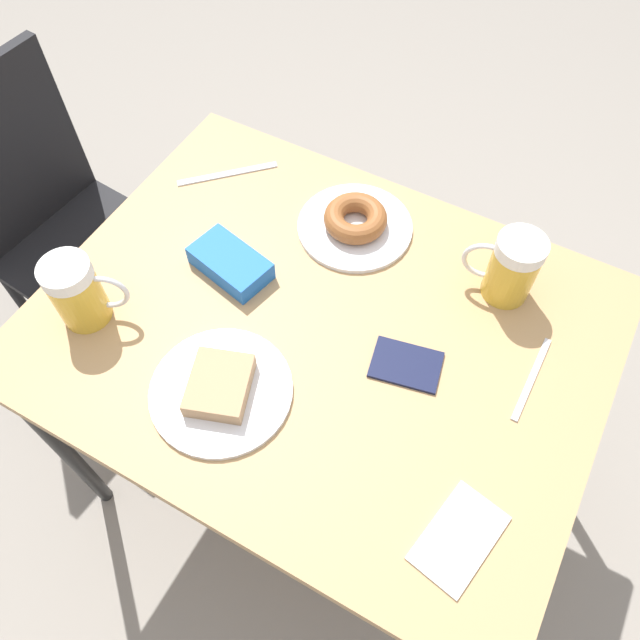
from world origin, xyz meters
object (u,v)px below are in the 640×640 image
object	(u,v)px
chair	(50,210)
knife	(228,174)
plate_with_donut	(355,222)
fork	(532,378)
beer_mug_left	(511,267)
plate_with_cake	(221,388)
blue_pouch	(230,263)
passport_near_edge	(406,364)
beer_mug_center	(78,292)
napkin_folded	(459,538)

from	to	relation	value
chair	knife	xyz separation A→B (m)	(0.16, -0.49, 0.22)
plate_with_donut	fork	distance (m)	0.47
beer_mug_left	fork	bearing A→B (deg)	-144.69
plate_with_cake	knife	size ratio (longest dim) A/B	1.47
fork	plate_with_cake	bearing A→B (deg)	121.48
plate_with_donut	blue_pouch	xyz separation A→B (m)	(-0.22, 0.17, 0.00)
passport_near_edge	chair	bearing A→B (deg)	84.98
beer_mug_center	knife	xyz separation A→B (m)	(0.45, -0.02, -0.07)
fork	passport_near_edge	bearing A→B (deg)	111.63
plate_with_cake	blue_pouch	distance (m)	0.27
plate_with_donut	beer_mug_center	bearing A→B (deg)	141.74
chair	beer_mug_left	bearing A→B (deg)	-77.29
beer_mug_left	knife	world-z (taller)	beer_mug_left
beer_mug_center	blue_pouch	size ratio (longest dim) A/B	0.84
plate_with_cake	napkin_folded	bearing A→B (deg)	-94.05
plate_with_cake	plate_with_donut	distance (m)	0.46
napkin_folded	fork	xyz separation A→B (m)	(0.33, -0.01, -0.00)
plate_with_donut	beer_mug_left	size ratio (longest dim) A/B	1.64
passport_near_edge	knife	bearing A→B (deg)	65.51
napkin_folded	blue_pouch	world-z (taller)	blue_pouch
fork	passport_near_edge	world-z (taller)	passport_near_edge
napkin_folded	knife	distance (m)	0.91
beer_mug_center	fork	bearing A→B (deg)	-70.84
beer_mug_center	chair	bearing A→B (deg)	58.52
napkin_folded	knife	xyz separation A→B (m)	(0.50, 0.76, -0.00)
beer_mug_center	napkin_folded	bearing A→B (deg)	-93.66
plate_with_donut	passport_near_edge	xyz separation A→B (m)	(-0.25, -0.23, -0.02)
plate_with_donut	napkin_folded	xyz separation A→B (m)	(-0.49, -0.43, -0.02)
fork	napkin_folded	bearing A→B (deg)	178.20
fork	knife	bearing A→B (deg)	77.48
blue_pouch	plate_with_donut	bearing A→B (deg)	-37.52
chair	beer_mug_left	world-z (taller)	chair
chair	fork	bearing A→B (deg)	-85.33
beer_mug_left	blue_pouch	world-z (taller)	beer_mug_left
blue_pouch	chair	bearing A→B (deg)	84.59
plate_with_donut	fork	bearing A→B (deg)	-110.54
plate_with_donut	passport_near_edge	size ratio (longest dim) A/B	1.72
passport_near_edge	napkin_folded	bearing A→B (deg)	-140.31
plate_with_donut	napkin_folded	distance (m)	0.66
blue_pouch	knife	bearing A→B (deg)	35.10
beer_mug_left	napkin_folded	xyz separation A→B (m)	(-0.49, -0.10, -0.07)
blue_pouch	beer_mug_left	bearing A→B (deg)	-66.69
plate_with_cake	fork	bearing A→B (deg)	-58.52
fork	beer_mug_center	bearing A→B (deg)	109.16
plate_with_cake	knife	world-z (taller)	plate_with_cake
fork	blue_pouch	size ratio (longest dim) A/B	1.06
plate_with_cake	knife	xyz separation A→B (m)	(0.46, 0.29, -0.01)
beer_mug_center	plate_with_donut	bearing A→B (deg)	-38.26
beer_mug_left	plate_with_cake	bearing A→B (deg)	141.37
beer_mug_center	blue_pouch	bearing A→B (deg)	-38.98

